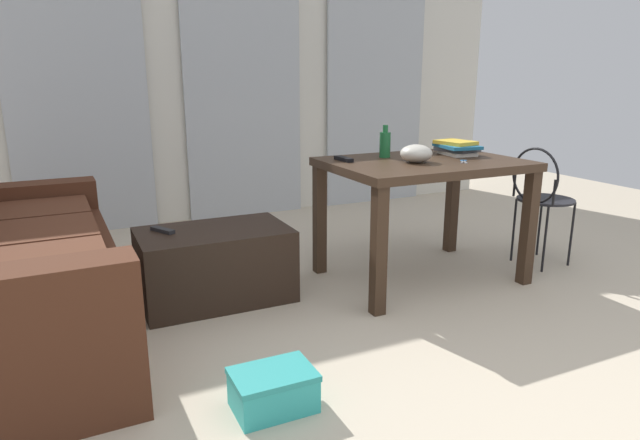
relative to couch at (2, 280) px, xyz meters
name	(u,v)px	position (x,y,z in m)	size (l,w,h in m)	color
ground_plane	(361,294)	(1.83, -0.18, -0.33)	(8.74, 8.74, 0.00)	beige
wall_back	(240,74)	(1.83, 2.04, 0.94)	(5.28, 0.10, 2.54)	silver
curtains	(244,96)	(1.83, 1.95, 0.75)	(3.75, 0.03, 2.16)	#B2B7BC
couch	(2,280)	(0.00, 0.00, 0.00)	(0.96, 1.87, 0.84)	#4C2819
coffee_table	(215,265)	(1.04, 0.12, -0.12)	(0.83, 0.51, 0.42)	black
craft_table	(423,178)	(2.30, -0.09, 0.32)	(1.16, 0.83, 0.75)	#382619
wire_chair	(540,192)	(3.15, -0.22, 0.18)	(0.37, 0.38, 0.80)	black
bottle_near	(385,144)	(2.15, 0.11, 0.51)	(0.07, 0.07, 0.20)	#195B2D
bowl	(416,153)	(2.20, -0.14, 0.48)	(0.19, 0.19, 0.11)	beige
book_stack	(457,147)	(2.63, 0.01, 0.47)	(0.26, 0.32, 0.09)	silver
tv_remote_on_table	(344,159)	(1.84, 0.09, 0.44)	(0.04, 0.16, 0.02)	black
scissors	(464,161)	(2.48, -0.24, 0.43)	(0.09, 0.11, 0.00)	#9EA0A5
tv_remote_primary	(162,230)	(0.77, 0.19, 0.10)	(0.04, 0.16, 0.02)	#232326
shoebox	(273,390)	(0.95, -1.04, -0.25)	(0.31, 0.22, 0.16)	#33B2AD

